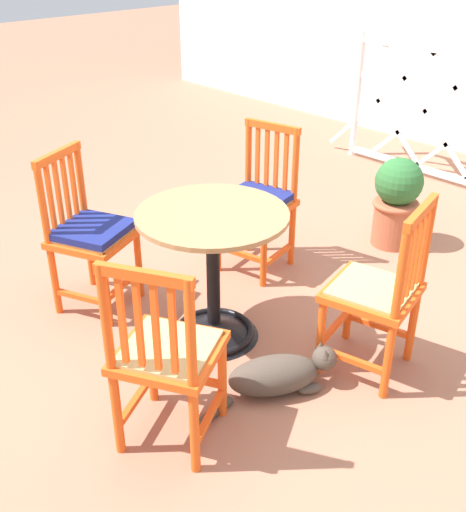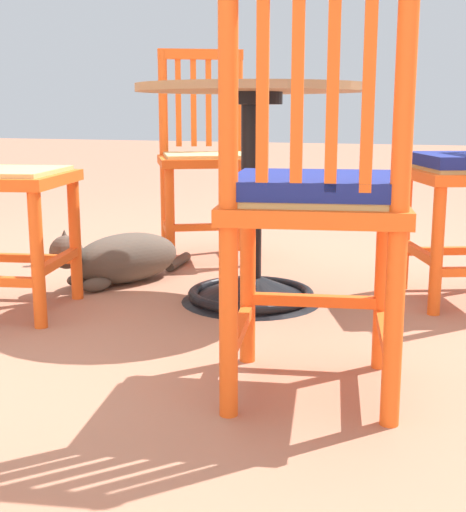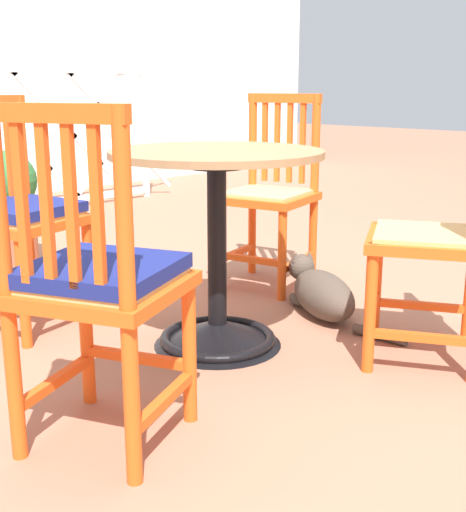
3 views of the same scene
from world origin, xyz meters
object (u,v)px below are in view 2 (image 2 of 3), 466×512
orange_chair_tucked_in (314,202)px  orange_chair_near_fence (205,160)px  tabby_cat (118,259)px  cafe_table (251,220)px

orange_chair_tucked_in → orange_chair_near_fence: bearing=-58.7°
orange_chair_near_fence → tabby_cat: orange_chair_near_fence is taller
orange_chair_near_fence → cafe_table: bearing=124.1°
cafe_table → orange_chair_tucked_in: size_ratio=0.83×
cafe_table → orange_chair_near_fence: 0.78m
tabby_cat → cafe_table: bearing=173.4°
orange_chair_tucked_in → tabby_cat: orange_chair_tucked_in is taller
cafe_table → orange_chair_tucked_in: bearing=118.6°
orange_chair_near_fence → orange_chair_tucked_in: (-0.82, 1.35, 0.01)m
cafe_table → tabby_cat: (0.55, -0.06, -0.19)m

